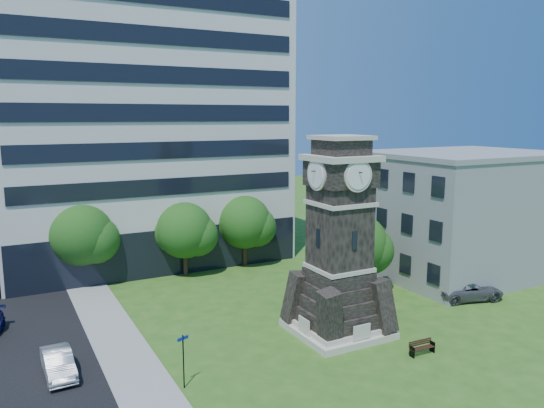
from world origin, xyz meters
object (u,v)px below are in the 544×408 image
car_east_lot (469,290)px  street_sign (183,355)px  park_bench (422,347)px  car_street_mid (58,363)px  clock_tower (339,250)px

car_east_lot → street_sign: size_ratio=1.81×
park_bench → street_sign: bearing=171.0°
car_street_mid → park_bench: bearing=-22.6°
clock_tower → car_street_mid: (-16.08, 2.15, -4.63)m
clock_tower → street_sign: clock_tower is taller
clock_tower → car_east_lot: clock_tower is taller
car_east_lot → park_bench: 10.93m
car_east_lot → park_bench: size_ratio=3.11×
car_east_lot → street_sign: 22.88m
car_street_mid → clock_tower: bearing=-9.5°
clock_tower → car_street_mid: clock_tower is taller
clock_tower → car_street_mid: 16.87m
car_east_lot → car_street_mid: bearing=102.2°
street_sign → car_street_mid: bearing=119.6°
car_east_lot → park_bench: car_east_lot is taller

